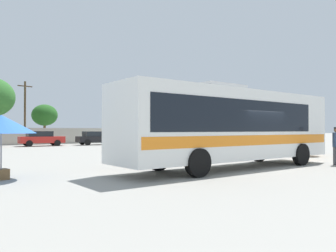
% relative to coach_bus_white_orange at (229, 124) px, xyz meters
% --- Properties ---
extents(ground_plane, '(300.00, 300.00, 0.00)m').
position_rel_coach_bus_white_orange_xyz_m(ground_plane, '(0.93, 9.57, -1.94)').
color(ground_plane, gray).
extents(perimeter_wall, '(80.00, 0.30, 1.90)m').
position_rel_coach_bus_white_orange_xyz_m(perimeter_wall, '(0.93, 29.54, -0.99)').
color(perimeter_wall, '#B2AD9E').
rests_on(perimeter_wall, ground_plane).
extents(coach_bus_white_orange, '(11.36, 2.75, 3.63)m').
position_rel_coach_bus_white_orange_xyz_m(coach_bus_white_orange, '(0.00, 0.00, 0.00)').
color(coach_bus_white_orange, white).
rests_on(coach_bus_white_orange, ground_plane).
extents(vendor_umbrella_near_gate_orange, '(2.48, 2.48, 2.09)m').
position_rel_coach_bus_white_orange_xyz_m(vendor_umbrella_near_gate_orange, '(9.14, 2.08, -0.21)').
color(vendor_umbrella_near_gate_orange, gray).
rests_on(vendor_umbrella_near_gate_orange, ground_plane).
extents(vendor_umbrella_secondary_blue, '(2.28, 2.28, 2.21)m').
position_rel_coach_bus_white_orange_xyz_m(vendor_umbrella_secondary_blue, '(-8.71, 2.42, -0.08)').
color(vendor_umbrella_secondary_blue, gray).
rests_on(vendor_umbrella_secondary_blue, ground_plane).
extents(parked_car_second_red, '(4.53, 2.24, 1.54)m').
position_rel_coach_bus_white_orange_xyz_m(parked_car_second_red, '(-0.69, 25.45, -1.12)').
color(parked_car_second_red, red).
rests_on(parked_car_second_red, ground_plane).
extents(parked_car_third_black, '(4.31, 2.19, 1.50)m').
position_rel_coach_bus_white_orange_xyz_m(parked_car_third_black, '(5.03, 24.64, -1.14)').
color(parked_car_third_black, black).
rests_on(parked_car_third_black, ground_plane).
extents(utility_pole_near, '(1.79, 0.42, 7.67)m').
position_rel_coach_bus_white_orange_xyz_m(utility_pole_near, '(-0.40, 33.22, 2.08)').
color(utility_pole_near, '#4C3823').
rests_on(utility_pole_near, ground_plane).
extents(roadside_tree_midright, '(3.31, 3.31, 5.04)m').
position_rel_coach_bus_white_orange_xyz_m(roadside_tree_midright, '(2.49, 34.92, 1.68)').
color(roadside_tree_midright, brown).
rests_on(roadside_tree_midright, ground_plane).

